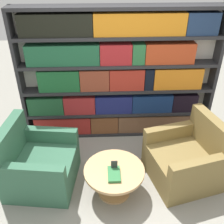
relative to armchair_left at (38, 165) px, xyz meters
name	(u,v)px	position (x,y,z in m)	size (l,w,h in m)	color
ground_plane	(124,195)	(1.16, -0.29, -0.31)	(14.00, 14.00, 0.00)	gray
bookshelf	(117,78)	(1.14, 1.15, 0.75)	(3.11, 0.30, 2.16)	silver
armchair_left	(38,165)	(0.00, 0.00, 0.00)	(0.99, 0.98, 0.92)	#336047
armchair_right	(186,160)	(2.05, 0.01, 0.00)	(1.07, 1.07, 0.92)	olive
coffee_table	(114,176)	(1.03, -0.24, -0.01)	(0.78, 0.78, 0.42)	tan
table_sign	(114,166)	(1.03, -0.24, 0.17)	(0.08, 0.06, 0.15)	black
stray_book	(114,174)	(1.02, -0.34, 0.13)	(0.16, 0.26, 0.03)	#2D703D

